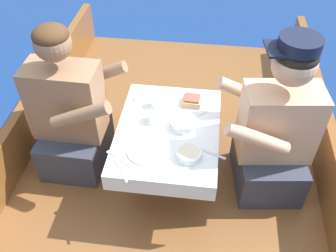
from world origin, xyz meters
The scene contains 18 objects.
ground_plane centered at (0.00, 0.00, 0.00)m, with size 60.00×60.00×0.00m, color navy.
boat_deck centered at (0.00, 0.00, 0.15)m, with size 1.93×3.11×0.31m, color brown.
gunwale_port centered at (-0.93, 0.00, 0.47)m, with size 0.06×3.11×0.33m, color brown.
gunwale_starboard centered at (0.93, 0.00, 0.47)m, with size 0.06×3.11×0.33m, color brown.
cockpit_table centered at (0.00, -0.03, 0.66)m, with size 0.56×0.75×0.40m.
person_port centered at (-0.58, 0.03, 0.68)m, with size 0.53×0.45×0.95m.
person_starboard centered at (0.58, 0.01, 0.71)m, with size 0.56×0.50×0.98m.
plate_sandwich centered at (0.11, 0.19, 0.71)m, with size 0.21×0.21×0.01m.
plate_bread centered at (-0.08, -0.21, 0.71)m, with size 0.21×0.21×0.01m.
sandwich centered at (0.11, 0.19, 0.74)m, with size 0.11×0.10×0.05m.
bowl_port_near centered at (0.13, -0.22, 0.73)m, with size 0.13×0.13×0.04m.
bowl_starboard_near centered at (0.08, 0.00, 0.73)m, with size 0.15×0.15×0.04m.
coffee_cup_port centered at (-0.10, 0.16, 0.74)m, with size 0.09×0.06×0.07m.
coffee_cup_starboard centered at (-0.09, 0.02, 0.74)m, with size 0.10×0.07×0.05m.
utensil_spoon_port centered at (-0.24, -0.27, 0.71)m, with size 0.15×0.10×0.01m.
utensil_spoon_starboard centered at (-0.21, 0.15, 0.71)m, with size 0.06×0.17×0.01m.
utensil_knife_port centered at (0.24, -0.19, 0.71)m, with size 0.16×0.08×0.00m.
utensil_spoon_center centered at (-0.21, -0.33, 0.71)m, with size 0.11×0.15×0.01m.
Camera 1 is at (0.19, -1.51, 2.12)m, focal length 40.00 mm.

